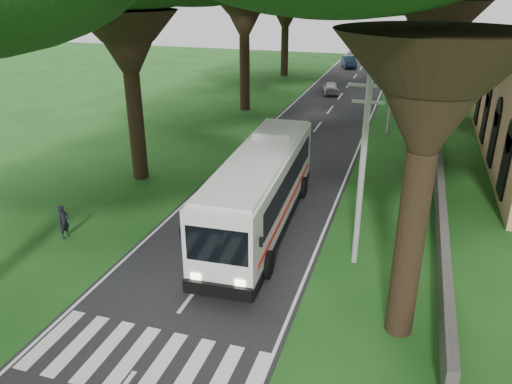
{
  "coord_description": "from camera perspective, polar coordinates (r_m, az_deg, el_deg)",
  "views": [
    {
      "loc": [
        7.05,
        -12.58,
        10.97
      ],
      "look_at": [
        0.86,
        6.97,
        2.2
      ],
      "focal_mm": 35.0,
      "sensor_mm": 36.0,
      "label": 1
    }
  ],
  "objects": [
    {
      "name": "pedestrian",
      "position": [
        24.36,
        -21.12,
        -3.19
      ],
      "size": [
        0.45,
        0.62,
        1.6
      ],
      "primitive_type": "imported",
      "rotation": [
        0.0,
        0.0,
        1.46
      ],
      "color": "black",
      "rests_on": "ground"
    },
    {
      "name": "distant_car_b",
      "position": [
        70.3,
        10.57,
        14.44
      ],
      "size": [
        2.72,
        4.73,
        1.47
      ],
      "primitive_type": "imported",
      "rotation": [
        0.0,
        0.0,
        0.28
      ],
      "color": "navy",
      "rests_on": "road"
    },
    {
      "name": "ground",
      "position": [
        18.12,
        -9.59,
        -14.49
      ],
      "size": [
        140.0,
        140.0,
        0.0
      ],
      "primitive_type": "plane",
      "color": "#164213",
      "rests_on": "ground"
    },
    {
      "name": "property_wall",
      "position": [
        38.07,
        19.94,
        5.95
      ],
      "size": [
        0.35,
        50.0,
        1.2
      ],
      "primitive_type": "cube",
      "color": "#383533",
      "rests_on": "ground"
    },
    {
      "name": "distant_car_c",
      "position": [
        77.87,
        14.96,
        14.83
      ],
      "size": [
        3.06,
        4.98,
        1.35
      ],
      "primitive_type": "imported",
      "rotation": [
        0.0,
        0.0,
        3.41
      ],
      "color": "#9E3B17",
      "rests_on": "road"
    },
    {
      "name": "coach_bus",
      "position": [
        23.25,
        0.59,
        0.5
      ],
      "size": [
        3.47,
        12.79,
        3.74
      ],
      "rotation": [
        0.0,
        0.0,
        0.05
      ],
      "color": "white",
      "rests_on": "ground"
    },
    {
      "name": "pole_near",
      "position": [
        19.84,
        12.04,
        2.62
      ],
      "size": [
        1.6,
        0.24,
        8.0
      ],
      "color": "gray",
      "rests_on": "ground"
    },
    {
      "name": "pole_far",
      "position": [
        58.99,
        16.59,
        15.64
      ],
      "size": [
        1.6,
        0.24,
        8.0
      ],
      "color": "gray",
      "rests_on": "ground"
    },
    {
      "name": "road",
      "position": [
        39.78,
        6.74,
        7.0
      ],
      "size": [
        8.0,
        120.0,
        0.04
      ],
      "primitive_type": "cube",
      "color": "black",
      "rests_on": "ground"
    },
    {
      "name": "pole_mid",
      "position": [
        39.2,
        15.42,
        12.38
      ],
      "size": [
        1.6,
        0.24,
        8.0
      ],
      "color": "gray",
      "rests_on": "ground"
    },
    {
      "name": "crosswalk",
      "position": [
        16.79,
        -12.78,
        -18.33
      ],
      "size": [
        8.0,
        3.0,
        0.01
      ],
      "primitive_type": "cube",
      "color": "silver",
      "rests_on": "ground"
    },
    {
      "name": "distant_car_a",
      "position": [
        53.23,
        8.53,
        11.74
      ],
      "size": [
        2.34,
        3.95,
        1.26
      ],
      "primitive_type": "imported",
      "rotation": [
        0.0,
        0.0,
        3.38
      ],
      "color": "#ADADB2",
      "rests_on": "road"
    }
  ]
}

